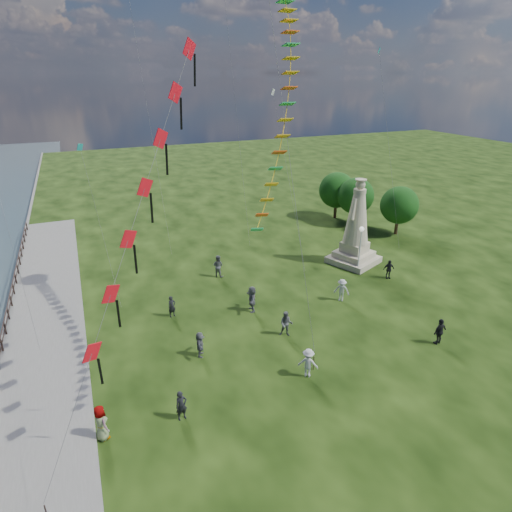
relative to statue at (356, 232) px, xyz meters
name	(u,v)px	position (x,y,z in m)	size (l,w,h in m)	color
waterfront	(19,378)	(-26.85, -6.04, -2.96)	(200.00, 200.00, 1.51)	#384E55
statue	(356,232)	(0.00, 0.00, 0.00)	(4.94, 4.94, 7.67)	#C4AC94
lamppost	(361,240)	(-0.87, -1.91, 0.10)	(0.38, 0.38, 4.15)	silver
tree_row	(361,196)	(6.76, 8.66, 0.38)	(7.00, 11.37, 5.44)	#382314
person_0	(181,406)	(-19.05, -12.78, -2.08)	(0.59, 0.39, 1.63)	black
person_1	(286,324)	(-10.98, -8.21, -2.02)	(0.85, 0.53, 1.76)	#595960
person_2	(308,363)	(-11.68, -12.35, -2.01)	(1.15, 0.59, 1.78)	silver
person_3	(440,332)	(-2.46, -12.82, -2.00)	(1.05, 0.54, 1.79)	black
person_5	(200,344)	(-16.75, -8.12, -2.08)	(1.52, 0.65, 1.64)	#595960
person_6	(172,307)	(-17.30, -2.91, -2.11)	(0.58, 0.38, 1.58)	black
person_7	(218,266)	(-12.25, 2.03, -1.95)	(0.93, 0.57, 1.90)	#595960
person_8	(342,290)	(-5.01, -5.63, -2.01)	(1.14, 0.59, 1.77)	silver
person_9	(389,269)	(0.77, -3.90, -2.08)	(0.96, 0.49, 1.65)	black
person_10	(101,423)	(-22.79, -12.55, -1.97)	(0.90, 0.55, 1.85)	#595960
person_11	(252,299)	(-11.80, -4.38, -1.93)	(1.80, 0.78, 1.94)	#595960
red_kite_train	(144,196)	(-19.44, -10.40, 7.98)	(9.47, 9.35, 17.49)	black
small_kites	(204,87)	(-11.44, 6.60, 11.94)	(33.17, 17.21, 30.19)	teal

